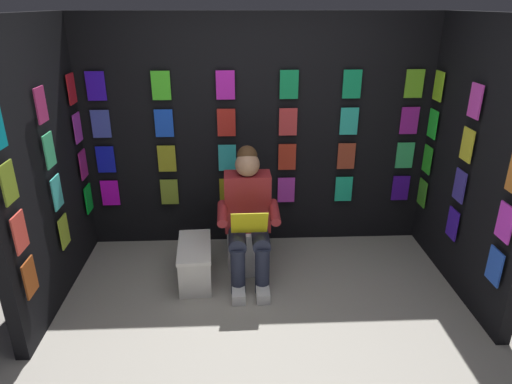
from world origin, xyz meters
The scene contains 7 objects.
ground_plane centered at (0.00, 0.00, 0.00)m, with size 30.00×30.00×0.00m, color #9E998E.
display_wall_back centered at (0.00, -1.74, 1.12)m, with size 3.42×0.14×2.24m.
display_wall_left centered at (-1.71, -0.84, 1.12)m, with size 0.14×1.69×2.24m.
display_wall_right centered at (1.71, -0.84, 1.12)m, with size 0.14×1.69×2.24m.
toilet centered at (0.11, -1.22, 0.33)m, with size 0.41×0.56×0.77m.
person_reading centered at (0.11, -0.99, 0.60)m, with size 0.53×0.69×1.19m.
comic_longbox_near centered at (0.58, -0.95, 0.18)m, with size 0.32×0.61×0.35m.
Camera 1 is at (0.20, 2.52, 2.29)m, focal length 31.83 mm.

